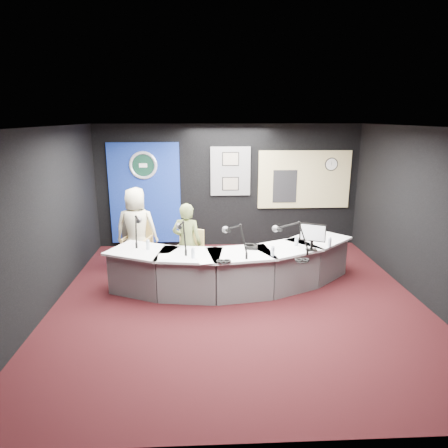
{
  "coord_description": "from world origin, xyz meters",
  "views": [
    {
      "loc": [
        -0.53,
        -6.04,
        2.95
      ],
      "look_at": [
        -0.2,
        0.8,
        1.1
      ],
      "focal_mm": 32.0,
      "sensor_mm": 36.0,
      "label": 1
    }
  ],
  "objects_px": {
    "broadcast_desk": "(233,267)",
    "armchair_right": "(188,260)",
    "person_woman": "(187,244)",
    "person_man": "(136,229)",
    "armchair_left": "(137,247)"
  },
  "relations": [
    {
      "from": "armchair_right",
      "to": "person_woman",
      "type": "distance_m",
      "value": 0.31
    },
    {
      "from": "armchair_left",
      "to": "person_woman",
      "type": "bearing_deg",
      "value": -19.91
    },
    {
      "from": "broadcast_desk",
      "to": "person_woman",
      "type": "relative_size",
      "value": 3.03
    },
    {
      "from": "broadcast_desk",
      "to": "armchair_right",
      "type": "height_order",
      "value": "armchair_right"
    },
    {
      "from": "armchair_left",
      "to": "person_woman",
      "type": "relative_size",
      "value": 0.61
    },
    {
      "from": "broadcast_desk",
      "to": "person_woman",
      "type": "height_order",
      "value": "person_woman"
    },
    {
      "from": "person_woman",
      "to": "armchair_right",
      "type": "bearing_deg",
      "value": -0.0
    },
    {
      "from": "broadcast_desk",
      "to": "armchair_left",
      "type": "bearing_deg",
      "value": 151.54
    },
    {
      "from": "armchair_left",
      "to": "person_man",
      "type": "xyz_separation_m",
      "value": [
        0.0,
        0.0,
        0.37
      ]
    },
    {
      "from": "broadcast_desk",
      "to": "person_man",
      "type": "height_order",
      "value": "person_man"
    },
    {
      "from": "person_woman",
      "to": "person_man",
      "type": "bearing_deg",
      "value": -21.54
    },
    {
      "from": "person_man",
      "to": "person_woman",
      "type": "xyz_separation_m",
      "value": [
        1.02,
        -0.73,
        -0.08
      ]
    },
    {
      "from": "person_man",
      "to": "person_woman",
      "type": "distance_m",
      "value": 1.26
    },
    {
      "from": "person_woman",
      "to": "armchair_left",
      "type": "bearing_deg",
      "value": -21.54
    },
    {
      "from": "person_man",
      "to": "broadcast_desk",
      "type": "bearing_deg",
      "value": 153.73
    }
  ]
}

